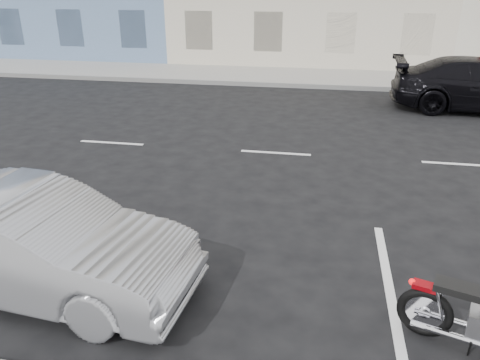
% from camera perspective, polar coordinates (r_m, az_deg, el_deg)
% --- Properties ---
extents(ground, '(120.00, 120.00, 0.00)m').
position_cam_1_polar(ground, '(10.75, 15.03, 2.55)').
color(ground, black).
rests_on(ground, ground).
extents(sidewalk_far, '(80.00, 3.40, 0.15)m').
position_cam_1_polar(sidewalk_far, '(19.51, -1.76, 12.76)').
color(sidewalk_far, gray).
rests_on(sidewalk_far, ground).
extents(curb_far, '(80.00, 0.12, 0.16)m').
position_cam_1_polar(curb_far, '(17.88, -2.91, 11.77)').
color(curb_far, gray).
rests_on(curb_far, ground).
extents(sedan_silver, '(4.20, 1.82, 1.34)m').
position_cam_1_polar(sedan_silver, '(6.37, -23.84, -7.06)').
color(sedan_silver, '#9B9DA2').
rests_on(sedan_silver, ground).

